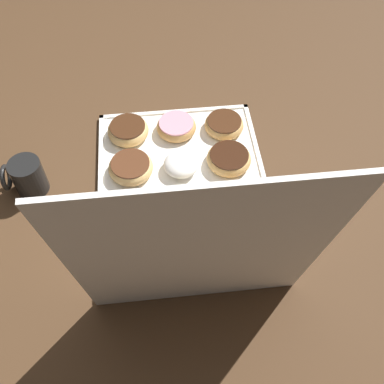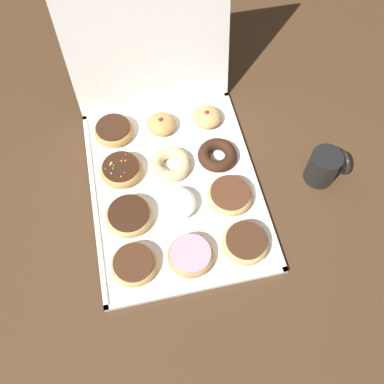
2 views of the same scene
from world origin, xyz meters
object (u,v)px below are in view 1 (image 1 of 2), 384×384
object	(u,v)px
chocolate_frosted_donut_5	(131,167)
cruller_donut_7	(187,203)
chocolate_frosted_donut_0	(224,124)
chocolate_frosted_donut_3	(229,159)
jelly_filled_donut_11	(134,255)
pink_frosted_donut_1	(175,126)
powdered_filled_donut_4	(181,164)
donut_box	(183,189)
jelly_filled_donut_10	(191,250)
coffee_mug	(27,176)
chocolate_frosted_donut_2	(128,130)
sprinkle_donut_6	(238,201)
chocolate_cake_ring_donut_8	(133,209)
chocolate_frosted_donut_9	(250,248)

from	to	relation	value
chocolate_frosted_donut_5	cruller_donut_7	world-z (taller)	chocolate_frosted_donut_5
chocolate_frosted_donut_0	chocolate_frosted_donut_5	distance (m)	0.30
chocolate_frosted_donut_3	jelly_filled_donut_11	world-z (taller)	jelly_filled_donut_11
pink_frosted_donut_1	powdered_filled_donut_4	world-z (taller)	powdered_filled_donut_4
donut_box	chocolate_frosted_donut_5	bearing A→B (deg)	-26.71
chocolate_frosted_donut_5	jelly_filled_donut_10	bearing A→B (deg)	116.26
coffee_mug	chocolate_frosted_donut_2	bearing A→B (deg)	-148.82
powdered_filled_donut_4	jelly_filled_donut_10	distance (m)	0.26
sprinkle_donut_6	chocolate_cake_ring_donut_8	distance (m)	0.26
donut_box	sprinkle_donut_6	distance (m)	0.15
chocolate_frosted_donut_0	chocolate_frosted_donut_2	xyz separation A→B (m)	(0.27, -0.00, 0.00)
cruller_donut_7	coffee_mug	xyz separation A→B (m)	(0.40, -0.11, 0.02)
pink_frosted_donut_1	cruller_donut_7	size ratio (longest dim) A/B	1.01
chocolate_frosted_donut_0	chocolate_frosted_donut_3	size ratio (longest dim) A/B	0.93
jelly_filled_donut_10	chocolate_frosted_donut_9	bearing A→B (deg)	176.81
cruller_donut_7	coffee_mug	bearing A→B (deg)	-15.19
chocolate_frosted_donut_2	chocolate_frosted_donut_9	world-z (taller)	chocolate_frosted_donut_2
cruller_donut_7	jelly_filled_donut_10	xyz separation A→B (m)	(0.00, 0.14, 0.00)
chocolate_frosted_donut_0	chocolate_frosted_donut_2	world-z (taller)	chocolate_frosted_donut_2
chocolate_frosted_donut_0	chocolate_cake_ring_donut_8	size ratio (longest dim) A/B	1.03
donut_box	pink_frosted_donut_1	world-z (taller)	pink_frosted_donut_1
chocolate_frosted_donut_5	donut_box	bearing A→B (deg)	153.29
cruller_donut_7	chocolate_frosted_donut_9	xyz separation A→B (m)	(-0.13, 0.14, 0.00)
powdered_filled_donut_4	chocolate_frosted_donut_5	world-z (taller)	powdered_filled_donut_4
chocolate_frosted_donut_3	jelly_filled_donut_11	distance (m)	0.37
powdered_filled_donut_4	sprinkle_donut_6	bearing A→B (deg)	135.09
powdered_filled_donut_4	coffee_mug	world-z (taller)	coffee_mug
chocolate_frosted_donut_9	jelly_filled_donut_11	size ratio (longest dim) A/B	1.33
sprinkle_donut_6	chocolate_frosted_donut_9	world-z (taller)	sprinkle_donut_6
pink_frosted_donut_1	chocolate_frosted_donut_2	distance (m)	0.13
chocolate_frosted_donut_3	coffee_mug	distance (m)	0.52
chocolate_frosted_donut_5	jelly_filled_donut_10	size ratio (longest dim) A/B	1.44
cruller_donut_7	jelly_filled_donut_10	size ratio (longest dim) A/B	1.36
chocolate_frosted_donut_2	cruller_donut_7	size ratio (longest dim) A/B	1.04
chocolate_frosted_donut_3	sprinkle_donut_6	world-z (taller)	sprinkle_donut_6
powdered_filled_donut_4	jelly_filled_donut_10	xyz separation A→B (m)	(0.00, 0.26, -0.00)
chocolate_frosted_donut_2	powdered_filled_donut_4	distance (m)	0.20
chocolate_frosted_donut_9	coffee_mug	size ratio (longest dim) A/B	1.10
chocolate_frosted_donut_9	sprinkle_donut_6	bearing A→B (deg)	-88.24
chocolate_frosted_donut_9	jelly_filled_donut_11	world-z (taller)	jelly_filled_donut_11
donut_box	sprinkle_donut_6	bearing A→B (deg)	151.87
chocolate_frosted_donut_0	chocolate_frosted_donut_9	bearing A→B (deg)	89.96
chocolate_cake_ring_donut_8	cruller_donut_7	bearing A→B (deg)	-178.91
donut_box	powdered_filled_donut_4	size ratio (longest dim) A/B	6.22
chocolate_frosted_donut_5	cruller_donut_7	bearing A→B (deg)	136.51
chocolate_frosted_donut_2	chocolate_frosted_donut_3	bearing A→B (deg)	153.49
powdered_filled_donut_4	chocolate_frosted_donut_2	bearing A→B (deg)	-45.89
chocolate_frosted_donut_2	cruller_donut_7	xyz separation A→B (m)	(-0.14, 0.26, -0.00)
pink_frosted_donut_1	chocolate_frosted_donut_5	world-z (taller)	chocolate_frosted_donut_5
pink_frosted_donut_1	coffee_mug	world-z (taller)	coffee_mug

